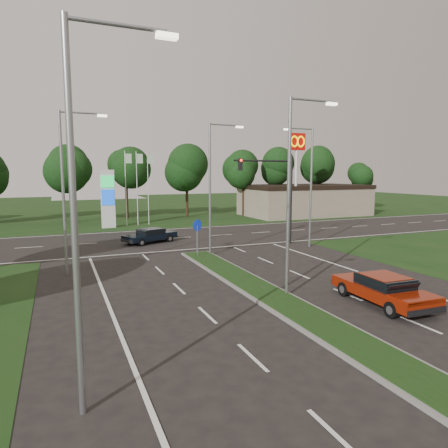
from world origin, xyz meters
name	(u,v)px	position (x,y,z in m)	size (l,w,h in m)	color
ground	(364,352)	(0.00, 0.00, 0.00)	(160.00, 160.00, 0.00)	black
verge_far	(118,209)	(0.00, 55.00, 0.00)	(160.00, 50.00, 0.02)	black
cross_road	(169,239)	(0.00, 24.00, 0.00)	(160.00, 12.00, 0.02)	black
median_kerb	(296,310)	(0.00, 4.00, 0.06)	(2.00, 26.00, 0.12)	slate
commercial_building	(304,200)	(22.00, 36.00, 2.00)	(16.00, 9.00, 4.00)	gray
streetlight_median_near	(293,186)	(1.00, 6.00, 5.08)	(2.53, 0.22, 9.00)	gray
streetlight_median_far	(213,182)	(1.00, 16.00, 5.08)	(2.53, 0.22, 9.00)	gray
streetlight_left_near	(83,199)	(-8.30, 0.00, 5.08)	(2.53, 0.22, 9.00)	gray
streetlight_left_far	(67,184)	(-8.30, 14.00, 5.08)	(2.53, 0.22, 9.00)	gray
streetlight_right_far	(309,181)	(8.80, 16.00, 5.08)	(2.53, 0.22, 9.00)	gray
traffic_signal	(277,186)	(7.19, 18.00, 4.65)	(5.10, 0.42, 7.00)	black
median_signs	(197,231)	(0.00, 16.40, 1.71)	(1.16, 1.76, 2.38)	gray
gas_pylon	(110,197)	(-3.79, 33.05, 3.20)	(5.80, 1.26, 8.00)	silver
mcdonalds_sign	(297,154)	(18.00, 31.97, 7.99)	(2.20, 0.47, 10.40)	silver
treeline_far	(135,163)	(0.10, 39.93, 6.83)	(6.00, 6.00, 9.90)	black
red_sedan	(383,289)	(4.02, 3.36, 0.69)	(2.16, 4.79, 1.29)	maroon
navy_sedan	(150,235)	(-1.97, 22.46, 0.63)	(4.61, 3.27, 1.17)	black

